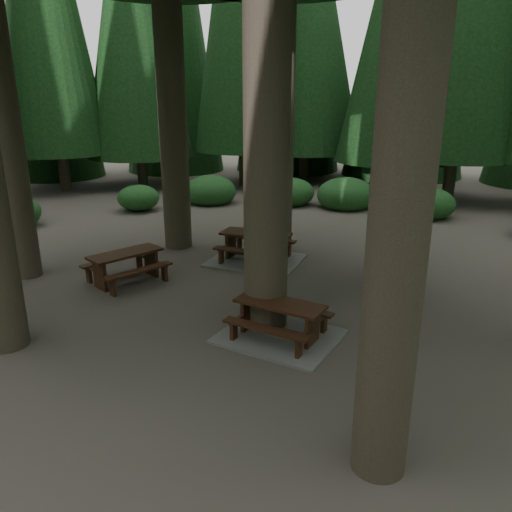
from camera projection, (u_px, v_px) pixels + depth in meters
The scene contains 5 objects.
ground at pixel (227, 319), 10.19m from camera, with size 80.00×80.00×0.00m, color #544B44.
picnic_table_a at pixel (279, 326), 9.35m from camera, with size 2.17×1.81×0.72m.
picnic_table_b at pixel (126, 262), 12.07m from camera, with size 1.80×2.04×0.76m.
picnic_table_c at pixel (256, 251), 13.63m from camera, with size 2.72×2.38×0.81m.
shrub_ring at pixel (275, 296), 10.33m from camera, with size 23.86×24.64×1.49m.
Camera 1 is at (5.38, -7.60, 4.39)m, focal length 35.00 mm.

